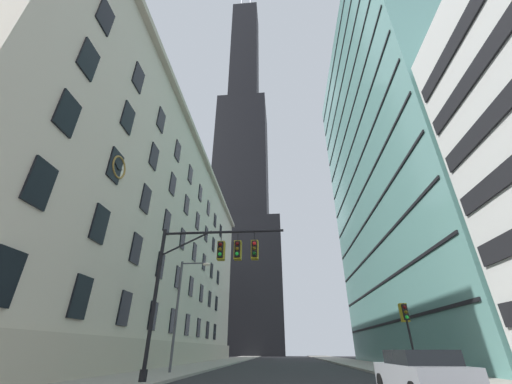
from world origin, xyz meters
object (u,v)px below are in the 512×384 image
at_px(traffic_light_near_right, 405,317).
at_px(parked_car, 420,373).
at_px(traffic_signal_mast, 213,263).
at_px(street_lamppost, 182,302).

bearing_deg(traffic_light_near_right, parked_car, -109.46).
bearing_deg(traffic_signal_mast, parked_car, -21.92).
bearing_deg(traffic_signal_mast, street_lamppost, 119.17).
bearing_deg(parked_car, traffic_signal_mast, 158.08).
distance_m(street_lamppost, parked_car, 16.00).
bearing_deg(traffic_light_near_right, street_lamppost, 170.51).
height_order(traffic_light_near_right, parked_car, traffic_light_near_right).
distance_m(traffic_signal_mast, parked_car, 10.29).
bearing_deg(street_lamppost, traffic_light_near_right, -9.49).
distance_m(traffic_light_near_right, street_lamppost, 14.89).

